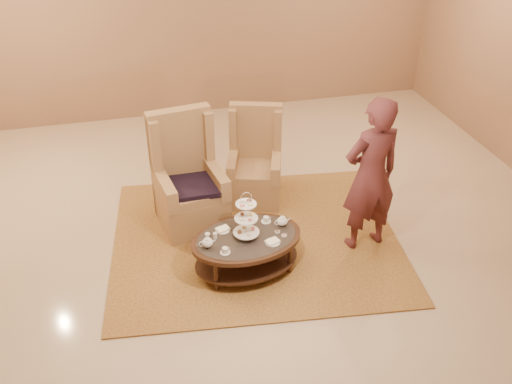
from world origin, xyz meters
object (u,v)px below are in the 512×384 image
object	(u,v)px
armchair_left	(188,187)
person	(371,176)
armchair_right	(255,168)
tea_table	(246,243)

from	to	relation	value
armchair_left	person	bearing A→B (deg)	-36.02
armchair_right	armchair_left	bearing A→B (deg)	-141.58
tea_table	person	distance (m)	1.50
armchair_left	armchair_right	xyz separation A→B (m)	(0.89, 0.35, -0.06)
tea_table	armchair_left	world-z (taller)	armchair_left
armchair_left	person	distance (m)	2.12
tea_table	armchair_left	size ratio (longest dim) A/B	0.93
armchair_left	person	size ratio (longest dim) A/B	0.76
tea_table	armchair_right	size ratio (longest dim) A/B	1.06
person	tea_table	bearing A→B (deg)	-3.13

